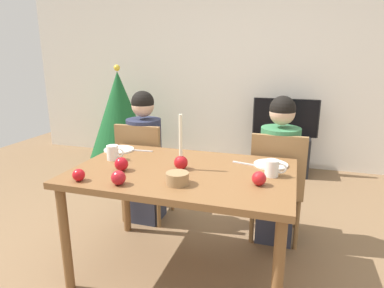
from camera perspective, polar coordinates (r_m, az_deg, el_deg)
ground_plane at (r=2.49m, az=-1.46°, el=-20.89°), size 7.68×7.68×0.00m
back_wall at (r=4.56m, az=9.22°, el=12.88°), size 6.40×0.10×2.60m
dining_table at (r=2.17m, az=-1.58°, el=-6.52°), size 1.40×0.90×0.75m
chair_left at (r=2.96m, az=-8.31°, el=-3.86°), size 0.40×0.40×0.90m
chair_right at (r=2.69m, az=14.41°, el=-6.14°), size 0.40×0.40×0.90m
person_left_child at (r=2.97m, az=-8.08°, el=-2.61°), size 0.30×0.30×1.17m
person_right_child at (r=2.70m, az=14.53°, el=-4.76°), size 0.30×0.30×1.17m
tv_stand at (r=4.38m, az=15.27°, el=-1.64°), size 0.64×0.40×0.48m
tv at (r=4.28m, az=15.71°, el=4.40°), size 0.79×0.05×0.46m
christmas_tree at (r=4.48m, az=-12.32°, el=4.94°), size 0.82×0.82×1.34m
candle_centerpiece at (r=2.13m, az=-1.92°, el=-2.50°), size 0.09×0.09×0.36m
plate_left at (r=2.62m, az=-12.41°, el=-0.93°), size 0.23×0.23×0.01m
plate_right at (r=2.28m, az=13.36°, el=-3.44°), size 0.23×0.23×0.01m
mug_left at (r=2.39m, az=-13.36°, el=-1.44°), size 0.13×0.08×0.10m
mug_right at (r=2.07m, az=13.63°, el=-4.04°), size 0.13×0.08×0.10m
fork_left at (r=2.57m, az=-8.70°, el=-1.14°), size 0.18×0.03×0.01m
fork_right at (r=2.27m, az=9.13°, el=-3.35°), size 0.18×0.05×0.01m
bowl_walnuts at (r=1.90m, az=-2.51°, el=-5.91°), size 0.13×0.13×0.07m
apple_near_candle at (r=1.93m, az=-12.50°, el=-5.67°), size 0.08×0.08×0.08m
apple_by_left_plate at (r=2.16m, az=-12.01°, el=-3.38°), size 0.09×0.09×0.09m
apple_by_right_mug at (r=2.06m, az=-18.85°, el=-5.05°), size 0.07×0.07×0.07m
apple_far_edge at (r=1.92m, az=11.42°, el=-5.80°), size 0.08×0.08×0.08m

